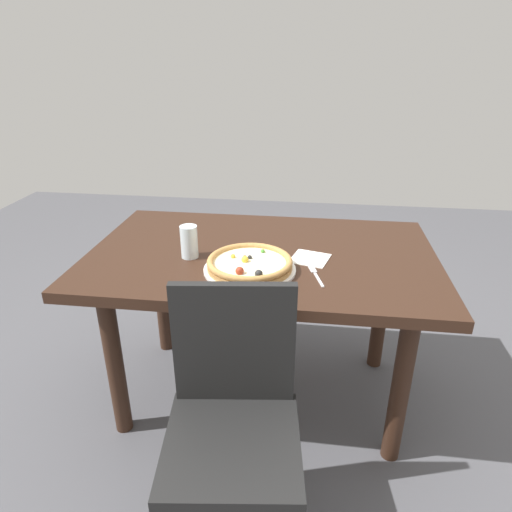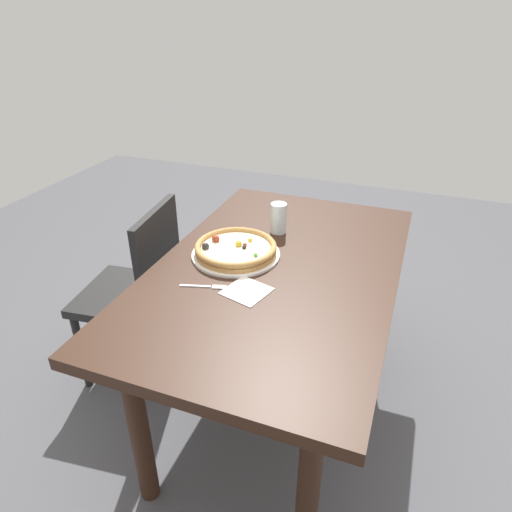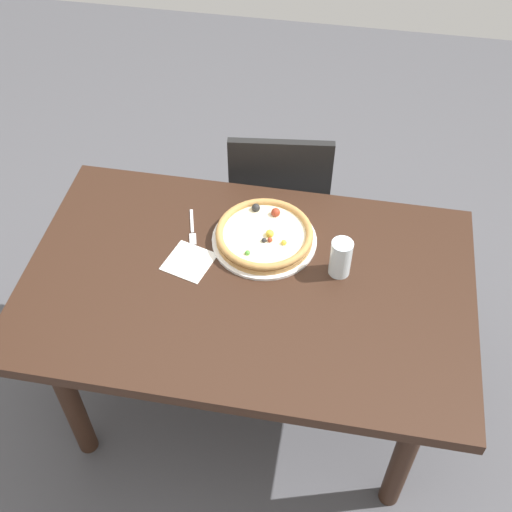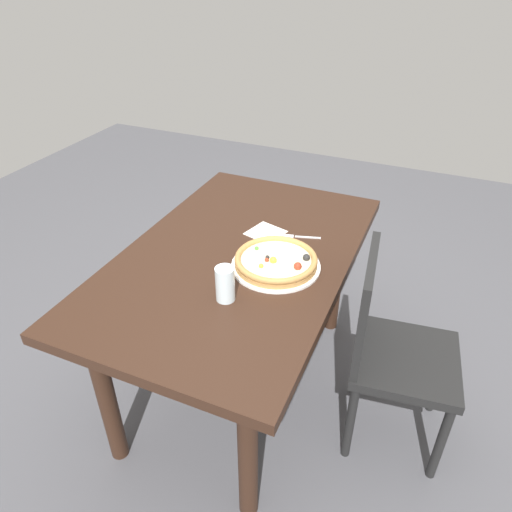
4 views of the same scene
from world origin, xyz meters
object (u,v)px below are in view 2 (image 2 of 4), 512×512
Objects in this scene: napkin at (247,291)px; fork at (207,287)px; dining_table at (276,288)px; chair_near at (138,289)px; pizza at (236,248)px; plate at (236,254)px; drinking_glass at (279,218)px.

fork is at bearing -80.51° from napkin.
chair_near reaches higher than dining_table.
pizza is at bearing 72.99° from fork.
drinking_glass is (-0.25, 0.09, 0.06)m from plate.
napkin is (0.48, 0.04, -0.06)m from drinking_glass.
pizza is at bearing -93.08° from plate.
plate is at bearing 72.78° from fork.
fork is at bearing -10.82° from drinking_glass.
chair_near reaches higher than plate.
plate is 0.24m from fork.
drinking_glass reaches higher than dining_table.
fork is at bearing -1.20° from plate.
dining_table is 8.63× the size of fork.
drinking_glass is at bearing -174.79° from napkin.
pizza is (-0.02, -0.18, 0.13)m from dining_table.
pizza is 0.27m from drinking_glass.
fork reaches higher than dining_table.
pizza reaches higher than fork.
fork is at bearing -122.87° from chair_near.
pizza is 0.26m from napkin.
fork is 0.14m from napkin.
drinking_glass is (-0.27, 0.57, 0.32)m from chair_near.
chair_near is 0.69m from napkin.
drinking_glass is at bearing 63.16° from fork.
pizza reaches higher than plate.
plate reaches higher than fork.
fork is at bearing -39.49° from dining_table.
plate is at bearing 86.92° from pizza.
dining_table is 10.05× the size of napkin.
napkin reaches higher than dining_table.
napkin is (0.21, 0.61, 0.26)m from chair_near.
dining_table is at bearing 82.38° from plate.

